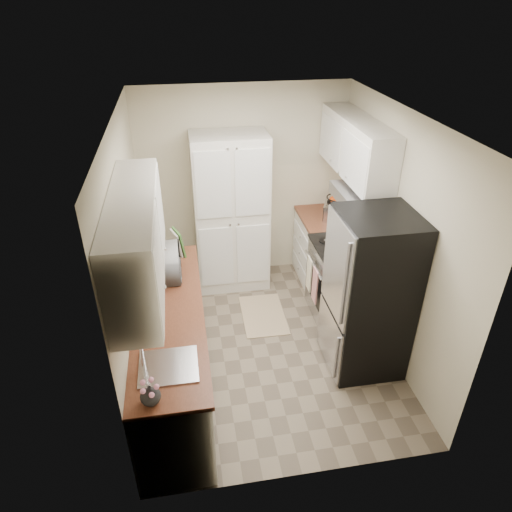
{
  "coord_description": "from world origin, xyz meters",
  "views": [
    {
      "loc": [
        -0.76,
        -3.8,
        3.44
      ],
      "look_at": [
        -0.09,
        0.15,
        1.06
      ],
      "focal_mm": 32.0,
      "sensor_mm": 36.0,
      "label": 1
    }
  ],
  "objects": [
    {
      "name": "flower_vase",
      "position": [
        -1.11,
        -1.48,
        1.0
      ],
      "size": [
        0.17,
        0.17,
        0.15
      ],
      "primitive_type": "imported",
      "rotation": [
        0.0,
        0.0,
        -0.22
      ],
      "color": "silver",
      "rests_on": "countertop_left"
    },
    {
      "name": "ground",
      "position": [
        0.0,
        0.0,
        0.0
      ],
      "size": [
        3.2,
        3.2,
        0.0
      ],
      "primitive_type": "plane",
      "color": "#7A6B56",
      "rests_on": "ground"
    },
    {
      "name": "countertop_right",
      "position": [
        0.99,
        1.19,
        0.9
      ],
      "size": [
        0.63,
        0.83,
        0.04
      ],
      "primitive_type": "cube",
      "color": "brown",
      "rests_on": "base_cabinet_right"
    },
    {
      "name": "base_cabinet_left",
      "position": [
        -0.99,
        -0.43,
        0.44
      ],
      "size": [
        0.6,
        2.3,
        0.88
      ],
      "primitive_type": "cube",
      "color": "silver",
      "rests_on": "ground"
    },
    {
      "name": "countertop_left",
      "position": [
        -0.99,
        -0.43,
        0.9
      ],
      "size": [
        0.63,
        2.33,
        0.04
      ],
      "primitive_type": "cube",
      "color": "brown",
      "rests_on": "base_cabinet_left"
    },
    {
      "name": "base_cabinet_right",
      "position": [
        0.99,
        1.19,
        0.44
      ],
      "size": [
        0.6,
        0.8,
        0.88
      ],
      "primitive_type": "cube",
      "color": "silver",
      "rests_on": "ground"
    },
    {
      "name": "wine_bottle",
      "position": [
        -1.14,
        0.42,
        1.09
      ],
      "size": [
        0.08,
        0.08,
        0.33
      ],
      "primitive_type": "cylinder",
      "color": "black",
      "rests_on": "countertop_left"
    },
    {
      "name": "toaster_oven",
      "position": [
        1.09,
        1.16,
        1.02
      ],
      "size": [
        0.38,
        0.42,
        0.2
      ],
      "primitive_type": "cube",
      "rotation": [
        0.0,
        0.0,
        -0.41
      ],
      "color": "#BBBBC1",
      "rests_on": "countertop_right"
    },
    {
      "name": "cutting_board",
      "position": [
        -0.85,
        0.58,
        1.06
      ],
      "size": [
        0.1,
        0.22,
        0.29
      ],
      "primitive_type": "cube",
      "rotation": [
        0.0,
        0.0,
        0.35
      ],
      "color": "#438134",
      "rests_on": "countertop_left"
    },
    {
      "name": "kitchen_mat",
      "position": [
        0.06,
        0.51,
        0.01
      ],
      "size": [
        0.52,
        0.82,
        0.01
      ],
      "primitive_type": "cube",
      "rotation": [
        0.0,
        0.0,
        -0.02
      ],
      "color": "tan",
      "rests_on": "ground"
    },
    {
      "name": "refrigerator",
      "position": [
        0.94,
        -0.41,
        0.85
      ],
      "size": [
        0.7,
        0.72,
        1.7
      ],
      "primitive_type": "cube",
      "color": "#B7B7BC",
      "rests_on": "ground"
    },
    {
      "name": "pantry_cabinet",
      "position": [
        -0.2,
        1.32,
        1.0
      ],
      "size": [
        0.9,
        0.55,
        2.0
      ],
      "primitive_type": "cube",
      "color": "silver",
      "rests_on": "ground"
    },
    {
      "name": "electric_range",
      "position": [
        0.97,
        0.39,
        0.48
      ],
      "size": [
        0.71,
        0.78,
        1.13
      ],
      "color": "#B7B7BC",
      "rests_on": "ground"
    },
    {
      "name": "microwave",
      "position": [
        -1.01,
        0.17,
        1.05
      ],
      "size": [
        0.34,
        0.49,
        0.27
      ],
      "primitive_type": "imported",
      "rotation": [
        0.0,
        0.0,
        1.58
      ],
      "color": "silver",
      "rests_on": "countertop_left"
    },
    {
      "name": "room_shell",
      "position": [
        -0.02,
        -0.01,
        1.63
      ],
      "size": [
        2.64,
        3.24,
        2.52
      ],
      "color": "beige",
      "rests_on": "ground"
    },
    {
      "name": "fruit_basket",
      "position": [
        1.11,
        1.17,
        1.18
      ],
      "size": [
        0.3,
        0.3,
        0.12
      ],
      "primitive_type": null,
      "rotation": [
        0.0,
        0.0,
        -0.11
      ],
      "color": "#D6440C",
      "rests_on": "toaster_oven"
    }
  ]
}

